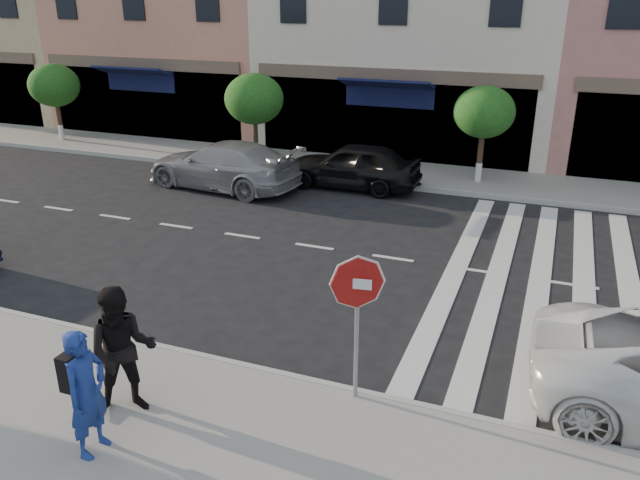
% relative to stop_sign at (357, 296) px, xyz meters
% --- Properties ---
extents(ground, '(120.00, 120.00, 0.00)m').
position_rel_stop_sign_xyz_m(ground, '(-2.91, 1.67, -1.85)').
color(ground, black).
rests_on(ground, ground).
extents(sidewalk_near, '(60.00, 4.50, 0.15)m').
position_rel_stop_sign_xyz_m(sidewalk_near, '(-2.91, -2.08, -1.77)').
color(sidewalk_near, gray).
rests_on(sidewalk_near, ground).
extents(sidewalk_far, '(60.00, 3.00, 0.15)m').
position_rel_stop_sign_xyz_m(sidewalk_far, '(-2.91, 12.67, -1.77)').
color(sidewalk_far, gray).
rests_on(sidewalk_far, ground).
extents(building_centre, '(11.00, 9.00, 11.00)m').
position_rel_stop_sign_xyz_m(building_centre, '(-3.41, 18.67, 3.65)').
color(building_centre, beige).
rests_on(building_centre, ground).
extents(street_tree_wa, '(2.00, 2.00, 3.05)m').
position_rel_stop_sign_xyz_m(street_tree_wa, '(-16.91, 12.47, 0.48)').
color(street_tree_wa, '#473323').
rests_on(street_tree_wa, sidewalk_far).
extents(street_tree_wb, '(2.10, 2.10, 3.06)m').
position_rel_stop_sign_xyz_m(street_tree_wb, '(-7.91, 12.47, 0.46)').
color(street_tree_wb, '#473323').
rests_on(street_tree_wb, sidewalk_far).
extents(street_tree_c, '(1.90, 1.90, 3.04)m').
position_rel_stop_sign_xyz_m(street_tree_c, '(0.09, 12.47, 0.51)').
color(street_tree_c, '#473323').
rests_on(street_tree_c, sidewalk_far).
extents(stop_sign, '(0.81, 0.17, 2.32)m').
position_rel_stop_sign_xyz_m(stop_sign, '(0.00, 0.00, 0.00)').
color(stop_sign, gray).
rests_on(stop_sign, sidewalk_near).
extents(photographer, '(0.43, 0.66, 1.80)m').
position_rel_stop_sign_xyz_m(photographer, '(-2.86, -2.37, -0.80)').
color(photographer, navy).
rests_on(photographer, sidewalk_near).
extents(walker, '(1.21, 1.15, 1.97)m').
position_rel_stop_sign_xyz_m(walker, '(-2.97, -1.50, -0.71)').
color(walker, black).
rests_on(walker, sidewalk_near).
extents(car_far_left, '(5.33, 2.67, 1.49)m').
position_rel_stop_sign_xyz_m(car_far_left, '(-7.46, 9.27, -1.11)').
color(car_far_left, gray).
rests_on(car_far_left, ground).
extents(car_far_mid, '(4.30, 1.77, 1.46)m').
position_rel_stop_sign_xyz_m(car_far_mid, '(-3.63, 10.77, -1.12)').
color(car_far_mid, black).
rests_on(car_far_mid, ground).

